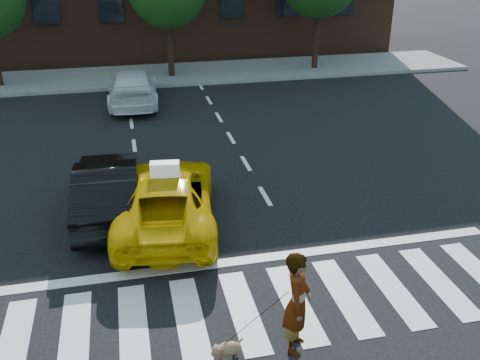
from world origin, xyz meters
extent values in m
plane|color=black|center=(0.00, 0.00, 0.00)|extent=(120.00, 120.00, 0.00)
cube|color=silver|center=(0.00, 0.00, 0.01)|extent=(13.00, 2.40, 0.01)
cube|color=silver|center=(0.00, 1.60, 0.01)|extent=(12.00, 0.30, 0.01)
cube|color=slate|center=(0.00, 17.50, 0.07)|extent=(30.00, 4.00, 0.15)
cylinder|color=black|center=(0.50, 17.00, 1.77)|extent=(0.28, 0.28, 3.55)
cylinder|color=black|center=(7.50, 17.00, 1.93)|extent=(0.28, 0.28, 3.85)
imported|color=#D9A504|center=(-1.04, 3.57, 0.67)|extent=(2.80, 5.04, 1.33)
imported|color=black|center=(-2.37, 4.35, 0.69)|extent=(1.59, 4.24, 1.38)
imported|color=silver|center=(-1.40, 13.45, 0.67)|extent=(2.09, 4.72, 1.35)
imported|color=#999999|center=(0.64, -1.10, 0.93)|extent=(0.68, 0.80, 1.85)
ellipsoid|color=olive|center=(-0.50, -1.10, 0.19)|extent=(0.48, 0.35, 0.24)
sphere|color=olive|center=(-0.70, -1.16, 0.25)|extent=(0.22, 0.22, 0.18)
sphere|color=olive|center=(-0.77, -1.19, 0.22)|extent=(0.11, 0.11, 0.08)
cylinder|color=olive|center=(-0.30, -1.04, 0.25)|extent=(0.13, 0.07, 0.10)
sphere|color=olive|center=(-0.72, -1.11, 0.31)|extent=(0.08, 0.08, 0.06)
sphere|color=olive|center=(-0.68, -1.22, 0.31)|extent=(0.08, 0.08, 0.06)
cylinder|color=olive|center=(-0.61, -1.19, 0.06)|extent=(0.06, 0.06, 0.12)
cylinder|color=olive|center=(-0.64, -1.09, 0.06)|extent=(0.06, 0.06, 0.12)
cylinder|color=olive|center=(-0.36, -1.11, 0.06)|extent=(0.06, 0.06, 0.12)
cylinder|color=olive|center=(-0.40, -1.01, 0.06)|extent=(0.06, 0.06, 0.12)
cube|color=white|center=(-1.04, 3.37, 1.49)|extent=(0.68, 0.36, 0.32)
camera|label=1|loc=(-1.79, -7.65, 6.40)|focal=40.00mm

